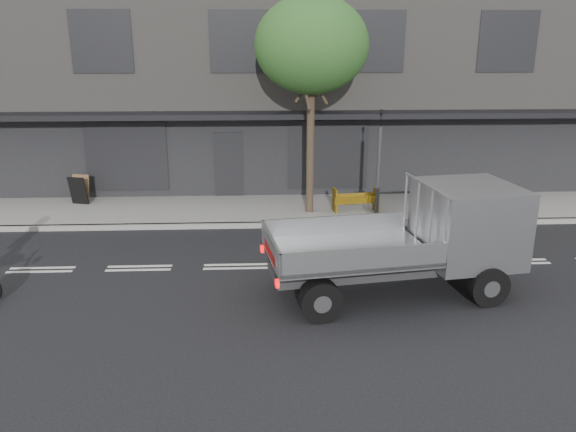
# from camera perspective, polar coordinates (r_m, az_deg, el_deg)

# --- Properties ---
(ground) EXTENTS (80.00, 80.00, 0.00)m
(ground) POSITION_cam_1_polar(r_m,az_deg,el_deg) (14.18, -5.33, -5.14)
(ground) COLOR black
(ground) RESTS_ON ground
(sidewalk) EXTENTS (32.00, 3.20, 0.15)m
(sidewalk) POSITION_cam_1_polar(r_m,az_deg,el_deg) (18.58, -4.70, 0.60)
(sidewalk) COLOR gray
(sidewalk) RESTS_ON ground
(kerb) EXTENTS (32.00, 0.20, 0.15)m
(kerb) POSITION_cam_1_polar(r_m,az_deg,el_deg) (17.06, -4.88, -0.94)
(kerb) COLOR gray
(kerb) RESTS_ON ground
(building_main) EXTENTS (26.00, 10.00, 8.00)m
(building_main) POSITION_cam_1_polar(r_m,az_deg,el_deg) (24.44, -4.40, 13.97)
(building_main) COLOR slate
(building_main) RESTS_ON ground
(street_tree) EXTENTS (3.40, 3.40, 6.74)m
(street_tree) POSITION_cam_1_polar(r_m,az_deg,el_deg) (17.36, 2.40, 16.89)
(street_tree) COLOR #382B21
(street_tree) RESTS_ON ground
(traffic_light_pole) EXTENTS (0.12, 0.12, 3.50)m
(traffic_light_pole) POSITION_cam_1_polar(r_m,az_deg,el_deg) (17.22, 9.16, 4.52)
(traffic_light_pole) COLOR #2D2D30
(traffic_light_pole) RESTS_ON ground
(flatbed_ute) EXTENTS (5.70, 2.97, 2.52)m
(flatbed_ute) POSITION_cam_1_polar(r_m,az_deg,el_deg) (12.88, 15.79, -1.26)
(flatbed_ute) COLOR black
(flatbed_ute) RESTS_ON ground
(construction_barrier) EXTENTS (1.50, 0.77, 0.80)m
(construction_barrier) POSITION_cam_1_polar(r_m,az_deg,el_deg) (17.95, 6.97, 1.51)
(construction_barrier) COLOR #D6990B
(construction_barrier) RESTS_ON sidewalk
(sandwich_board) EXTENTS (0.69, 0.55, 0.96)m
(sandwich_board) POSITION_cam_1_polar(r_m,az_deg,el_deg) (20.03, -20.55, 2.42)
(sandwich_board) COLOR black
(sandwich_board) RESTS_ON sidewalk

